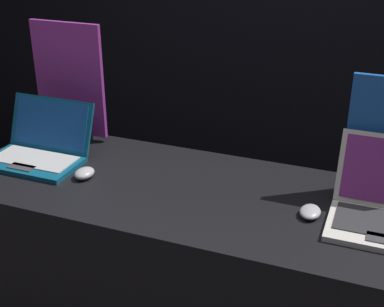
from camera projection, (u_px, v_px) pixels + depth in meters
display_counter at (192, 288)px, 2.19m from camera, size 1.84×0.69×0.92m
laptop_front at (40, 147)px, 2.21m from camera, size 0.39×0.31×0.23m
mouse_front at (84, 173)px, 2.08m from camera, size 0.07×0.09×0.04m
promo_stand_front at (70, 84)px, 2.35m from camera, size 0.34×0.07×0.52m
mouse_back at (310, 212)px, 1.82m from camera, size 0.07×0.10×0.03m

